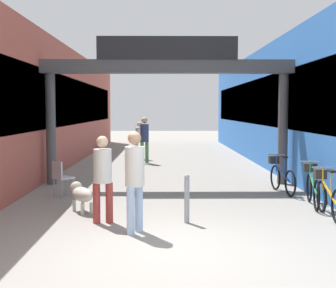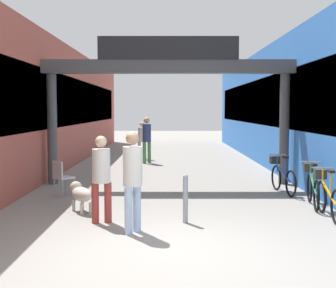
{
  "view_description": "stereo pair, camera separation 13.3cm",
  "coord_description": "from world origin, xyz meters",
  "px_view_note": "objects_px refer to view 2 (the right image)",
  "views": [
    {
      "loc": [
        -0.14,
        -7.15,
        2.16
      ],
      "look_at": [
        0.0,
        4.42,
        1.3
      ],
      "focal_mm": 50.0,
      "sensor_mm": 36.0,
      "label": 1
    },
    {
      "loc": [
        -0.01,
        -7.15,
        2.16
      ],
      "look_at": [
        0.0,
        4.42,
        1.3
      ],
      "focal_mm": 50.0,
      "sensor_mm": 36.0,
      "label": 2
    }
  ],
  "objects_px": {
    "dog_on_leash": "(80,194)",
    "pedestrian_carrying_crate": "(147,137)",
    "cafe_chair_aluminium_nearer": "(61,175)",
    "bollard_post_metal": "(185,198)",
    "pedestrian_companion": "(132,175)",
    "pedestrian_with_dog": "(101,173)",
    "bicycle_green_second": "(312,186)",
    "bicycle_orange_nearest": "(327,195)",
    "bicycle_blue_third": "(281,176)",
    "pedestrian_elderly_walking": "(142,138)"
  },
  "relations": [
    {
      "from": "pedestrian_with_dog",
      "to": "bicycle_orange_nearest",
      "type": "relative_size",
      "value": 0.98
    },
    {
      "from": "pedestrian_with_dog",
      "to": "pedestrian_carrying_crate",
      "type": "bearing_deg",
      "value": 87.62
    },
    {
      "from": "pedestrian_with_dog",
      "to": "pedestrian_elderly_walking",
      "type": "bearing_deg",
      "value": 89.33
    },
    {
      "from": "dog_on_leash",
      "to": "bicycle_orange_nearest",
      "type": "xyz_separation_m",
      "value": [
        5.03,
        -0.47,
        0.05
      ]
    },
    {
      "from": "bollard_post_metal",
      "to": "dog_on_leash",
      "type": "bearing_deg",
      "value": 156.39
    },
    {
      "from": "bollard_post_metal",
      "to": "pedestrian_companion",
      "type": "bearing_deg",
      "value": -142.71
    },
    {
      "from": "pedestrian_carrying_crate",
      "to": "pedestrian_elderly_walking",
      "type": "distance_m",
      "value": 1.59
    },
    {
      "from": "pedestrian_carrying_crate",
      "to": "pedestrian_companion",
      "type": "bearing_deg",
      "value": -88.73
    },
    {
      "from": "pedestrian_companion",
      "to": "pedestrian_carrying_crate",
      "type": "bearing_deg",
      "value": 91.27
    },
    {
      "from": "pedestrian_elderly_walking",
      "to": "dog_on_leash",
      "type": "distance_m",
      "value": 10.53
    },
    {
      "from": "pedestrian_companion",
      "to": "bicycle_orange_nearest",
      "type": "distance_m",
      "value": 4.03
    },
    {
      "from": "pedestrian_companion",
      "to": "bicycle_orange_nearest",
      "type": "relative_size",
      "value": 1.05
    },
    {
      "from": "dog_on_leash",
      "to": "pedestrian_carrying_crate",
      "type": "bearing_deg",
      "value": 83.69
    },
    {
      "from": "bicycle_blue_third",
      "to": "bollard_post_metal",
      "type": "relative_size",
      "value": 1.81
    },
    {
      "from": "bicycle_green_second",
      "to": "pedestrian_with_dog",
      "type": "bearing_deg",
      "value": -160.54
    },
    {
      "from": "bicycle_orange_nearest",
      "to": "pedestrian_with_dog",
      "type": "bearing_deg",
      "value": -173.82
    },
    {
      "from": "dog_on_leash",
      "to": "cafe_chair_aluminium_nearer",
      "type": "bearing_deg",
      "value": 114.94
    },
    {
      "from": "pedestrian_companion",
      "to": "bicycle_orange_nearest",
      "type": "bearing_deg",
      "value": 17.51
    },
    {
      "from": "pedestrian_companion",
      "to": "pedestrian_elderly_walking",
      "type": "relative_size",
      "value": 1.09
    },
    {
      "from": "pedestrian_carrying_crate",
      "to": "cafe_chair_aluminium_nearer",
      "type": "relative_size",
      "value": 2.08
    },
    {
      "from": "pedestrian_elderly_walking",
      "to": "bicycle_orange_nearest",
      "type": "relative_size",
      "value": 0.96
    },
    {
      "from": "pedestrian_elderly_walking",
      "to": "dog_on_leash",
      "type": "relative_size",
      "value": 1.89
    },
    {
      "from": "pedestrian_with_dog",
      "to": "dog_on_leash",
      "type": "xyz_separation_m",
      "value": [
        -0.58,
        0.95,
        -0.56
      ]
    },
    {
      "from": "pedestrian_companion",
      "to": "dog_on_leash",
      "type": "height_order",
      "value": "pedestrian_companion"
    },
    {
      "from": "pedestrian_carrying_crate",
      "to": "pedestrian_elderly_walking",
      "type": "xyz_separation_m",
      "value": [
        -0.28,
        1.56,
        -0.15
      ]
    },
    {
      "from": "pedestrian_carrying_crate",
      "to": "bollard_post_metal",
      "type": "relative_size",
      "value": 1.99
    },
    {
      "from": "pedestrian_companion",
      "to": "bicycle_green_second",
      "type": "height_order",
      "value": "pedestrian_companion"
    },
    {
      "from": "pedestrian_with_dog",
      "to": "bollard_post_metal",
      "type": "xyz_separation_m",
      "value": [
        1.59,
        0.0,
        -0.48
      ]
    },
    {
      "from": "pedestrian_with_dog",
      "to": "bicycle_orange_nearest",
      "type": "xyz_separation_m",
      "value": [
        4.45,
        0.48,
        -0.51
      ]
    },
    {
      "from": "pedestrian_with_dog",
      "to": "bicycle_orange_nearest",
      "type": "height_order",
      "value": "pedestrian_with_dog"
    },
    {
      "from": "pedestrian_with_dog",
      "to": "bicycle_green_second",
      "type": "xyz_separation_m",
      "value": [
        4.5,
        1.59,
        -0.51
      ]
    },
    {
      "from": "pedestrian_carrying_crate",
      "to": "bollard_post_metal",
      "type": "xyz_separation_m",
      "value": [
        1.18,
        -9.89,
        -0.6
      ]
    },
    {
      "from": "dog_on_leash",
      "to": "cafe_chair_aluminium_nearer",
      "type": "distance_m",
      "value": 1.9
    },
    {
      "from": "pedestrian_with_dog",
      "to": "pedestrian_companion",
      "type": "relative_size",
      "value": 0.93
    },
    {
      "from": "pedestrian_carrying_crate",
      "to": "bicycle_orange_nearest",
      "type": "distance_m",
      "value": 10.26
    },
    {
      "from": "pedestrian_carrying_crate",
      "to": "bicycle_orange_nearest",
      "type": "xyz_separation_m",
      "value": [
        4.04,
        -9.41,
        -0.63
      ]
    },
    {
      "from": "bicycle_orange_nearest",
      "to": "bicycle_green_second",
      "type": "relative_size",
      "value": 1.01
    },
    {
      "from": "pedestrian_with_dog",
      "to": "bicycle_green_second",
      "type": "relative_size",
      "value": 0.99
    },
    {
      "from": "bicycle_green_second",
      "to": "bicycle_blue_third",
      "type": "distance_m",
      "value": 1.67
    },
    {
      "from": "dog_on_leash",
      "to": "bicycle_green_second",
      "type": "height_order",
      "value": "bicycle_green_second"
    },
    {
      "from": "bicycle_green_second",
      "to": "pedestrian_companion",
      "type": "bearing_deg",
      "value": -149.06
    },
    {
      "from": "bicycle_blue_third",
      "to": "cafe_chair_aluminium_nearer",
      "type": "distance_m",
      "value": 5.62
    },
    {
      "from": "pedestrian_companion",
      "to": "pedestrian_carrying_crate",
      "type": "xyz_separation_m",
      "value": [
        -0.24,
        10.61,
        0.05
      ]
    },
    {
      "from": "pedestrian_carrying_crate",
      "to": "cafe_chair_aluminium_nearer",
      "type": "height_order",
      "value": "pedestrian_carrying_crate"
    },
    {
      "from": "pedestrian_carrying_crate",
      "to": "pedestrian_elderly_walking",
      "type": "height_order",
      "value": "pedestrian_carrying_crate"
    },
    {
      "from": "pedestrian_with_dog",
      "to": "bicycle_blue_third",
      "type": "relative_size",
      "value": 0.99
    },
    {
      "from": "bicycle_orange_nearest",
      "to": "pedestrian_carrying_crate",
      "type": "bearing_deg",
      "value": 113.23
    },
    {
      "from": "dog_on_leash",
      "to": "bollard_post_metal",
      "type": "xyz_separation_m",
      "value": [
        2.17,
        -0.95,
        0.08
      ]
    },
    {
      "from": "pedestrian_with_dog",
      "to": "pedestrian_elderly_walking",
      "type": "relative_size",
      "value": 1.02
    },
    {
      "from": "pedestrian_with_dog",
      "to": "pedestrian_elderly_walking",
      "type": "height_order",
      "value": "pedestrian_with_dog"
    }
  ]
}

